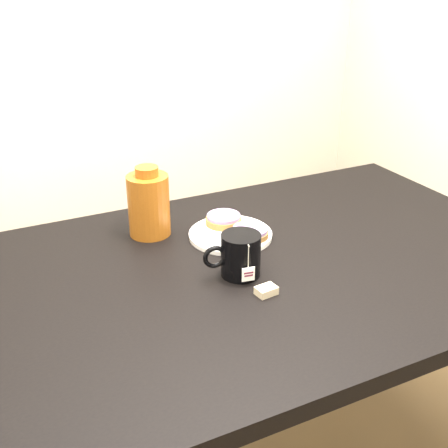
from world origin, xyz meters
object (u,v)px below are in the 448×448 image
object	(u,v)px
bagel_back	(224,220)
teabag_pouch	(266,291)
plate	(230,234)
bagel_package	(149,204)
mug	(240,255)
bagel_front	(250,233)
table	(267,289)

from	to	relation	value
bagel_back	teabag_pouch	xyz separation A→B (m)	(-0.06, -0.34, -0.02)
plate	teabag_pouch	distance (m)	0.29
plate	bagel_package	distance (m)	0.23
bagel_package	plate	bearing A→B (deg)	-31.39
mug	bagel_package	bearing A→B (deg)	119.43
bagel_front	teabag_pouch	bearing A→B (deg)	-110.44
plate	bagel_front	world-z (taller)	bagel_front
plate	teabag_pouch	bearing A→B (deg)	-101.12
plate	bagel_back	xyz separation A→B (m)	(0.01, 0.06, 0.02)
plate	bagel_back	bearing A→B (deg)	82.32
mug	bagel_package	xyz separation A→B (m)	(-0.11, 0.29, 0.03)
bagel_back	bagel_package	size ratio (longest dim) A/B	0.73
bagel_back	mug	xyz separation A→B (m)	(-0.08, -0.24, 0.03)
table	bagel_front	distance (m)	0.15
bagel_back	bagel_front	bearing A→B (deg)	-76.56
plate	mug	xyz separation A→B (m)	(-0.07, -0.18, 0.04)
bagel_back	teabag_pouch	size ratio (longest dim) A/B	3.04
teabag_pouch	bagel_package	xyz separation A→B (m)	(-0.13, 0.39, 0.08)
table	mug	world-z (taller)	mug
bagel_front	bagel_package	bearing A→B (deg)	143.52
bagel_back	mug	size ratio (longest dim) A/B	0.97
teabag_pouch	bagel_package	size ratio (longest dim) A/B	0.24
table	bagel_package	size ratio (longest dim) A/B	7.48
table	plate	size ratio (longest dim) A/B	6.41
table	bagel_back	distance (m)	0.24
table	plate	world-z (taller)	plate
table	bagel_package	bearing A→B (deg)	128.25
teabag_pouch	table	bearing A→B (deg)	58.41
bagel_front	bagel_package	xyz separation A→B (m)	(-0.21, 0.16, 0.06)
mug	bagel_package	size ratio (longest dim) A/B	0.76
plate	bagel_package	xyz separation A→B (m)	(-0.18, 0.11, 0.08)
table	mug	distance (m)	0.17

